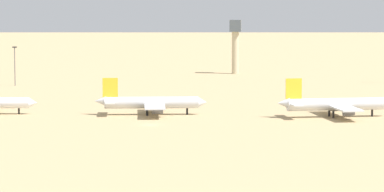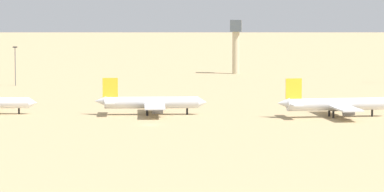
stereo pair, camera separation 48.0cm
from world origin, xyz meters
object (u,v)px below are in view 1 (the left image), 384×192
parked_jet_yellow_3 (335,104)px  light_pole_west (15,63)px  parked_jet_yellow_2 (150,103)px  control_tower (235,41)px

parked_jet_yellow_3 → light_pole_west: bearing=126.6°
light_pole_west → parked_jet_yellow_3: bearing=-40.4°
parked_jet_yellow_3 → parked_jet_yellow_2: bearing=164.3°
light_pole_west → parked_jet_yellow_2: bearing=-57.1°
control_tower → light_pole_west: 110.60m
parked_jet_yellow_2 → light_pole_west: bearing=116.2°
parked_jet_yellow_3 → light_pole_west: (-120.71, 102.56, 5.14)m
parked_jet_yellow_2 → control_tower: bearing=76.3°
parked_jet_yellow_3 → control_tower: control_tower is taller
control_tower → light_pole_west: size_ratio=1.57×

